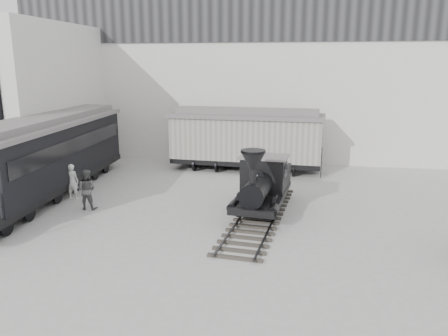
% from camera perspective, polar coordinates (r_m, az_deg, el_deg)
% --- Properties ---
extents(ground, '(90.00, 90.00, 0.00)m').
position_cam_1_polar(ground, '(17.10, 0.34, -9.46)').
color(ground, '#9E9E9B').
extents(north_wall, '(34.00, 2.51, 11.00)m').
position_cam_1_polar(north_wall, '(30.64, 4.98, 11.40)').
color(north_wall, silver).
rests_on(north_wall, ground).
extents(west_pavilion, '(7.00, 12.11, 9.00)m').
position_cam_1_polar(west_pavilion, '(30.74, -24.32, 8.29)').
color(west_pavilion, silver).
rests_on(west_pavilion, ground).
extents(locomotive, '(2.93, 9.37, 3.25)m').
position_cam_1_polar(locomotive, '(19.84, 5.02, -2.55)').
color(locomotive, black).
rests_on(locomotive, ground).
extents(boxcar, '(9.81, 3.53, 3.96)m').
position_cam_1_polar(boxcar, '(27.68, 2.90, 3.96)').
color(boxcar, black).
rests_on(boxcar, ground).
extents(passenger_coach, '(3.66, 14.28, 3.79)m').
position_cam_1_polar(passenger_coach, '(24.22, -21.96, 1.63)').
color(passenger_coach, black).
rests_on(passenger_coach, ground).
extents(visitor_a, '(0.67, 0.46, 1.80)m').
position_cam_1_polar(visitor_a, '(23.20, -19.22, -1.66)').
color(visitor_a, silver).
rests_on(visitor_a, ground).
extents(visitor_b, '(0.93, 0.73, 1.91)m').
position_cam_1_polar(visitor_b, '(21.34, -17.51, -2.67)').
color(visitor_b, '#505050').
rests_on(visitor_b, ground).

